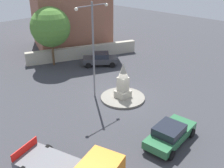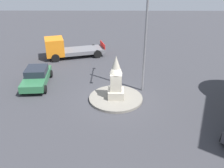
{
  "view_description": "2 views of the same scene",
  "coord_description": "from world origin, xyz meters",
  "px_view_note": "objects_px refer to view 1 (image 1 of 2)",
  "views": [
    {
      "loc": [
        -15.6,
        -13.94,
        11.25
      ],
      "look_at": [
        -0.84,
        0.54,
        1.56
      ],
      "focal_mm": 42.01,
      "sensor_mm": 36.0,
      "label": 1
    },
    {
      "loc": [
        15.55,
        -0.17,
        8.92
      ],
      "look_at": [
        0.46,
        -0.28,
        1.49
      ],
      "focal_mm": 38.39,
      "sensor_mm": 36.0,
      "label": 2
    }
  ],
  "objects_px": {
    "car_dark_grey_far_side": "(100,59)",
    "corner_building": "(69,5)",
    "monument": "(123,82)",
    "car_green_waiting": "(170,134)",
    "tree_near_wall": "(50,27)",
    "streetlamp": "(93,43)"
  },
  "relations": [
    {
      "from": "monument",
      "to": "car_green_waiting",
      "type": "bearing_deg",
      "value": -110.61
    },
    {
      "from": "monument",
      "to": "corner_building",
      "type": "xyz_separation_m",
      "value": [
        6.9,
        16.38,
        4.14
      ]
    },
    {
      "from": "streetlamp",
      "to": "car_green_waiting",
      "type": "relative_size",
      "value": 1.88
    },
    {
      "from": "car_green_waiting",
      "to": "car_dark_grey_far_side",
      "type": "height_order",
      "value": "car_dark_grey_far_side"
    },
    {
      "from": "monument",
      "to": "car_dark_grey_far_side",
      "type": "xyz_separation_m",
      "value": [
        4.38,
        7.59,
        -0.89
      ]
    },
    {
      "from": "monument",
      "to": "tree_near_wall",
      "type": "distance_m",
      "value": 12.02
    },
    {
      "from": "corner_building",
      "to": "tree_near_wall",
      "type": "distance_m",
      "value": 8.01
    },
    {
      "from": "monument",
      "to": "car_dark_grey_far_side",
      "type": "height_order",
      "value": "monument"
    },
    {
      "from": "corner_building",
      "to": "tree_near_wall",
      "type": "height_order",
      "value": "corner_building"
    },
    {
      "from": "tree_near_wall",
      "to": "streetlamp",
      "type": "bearing_deg",
      "value": -102.02
    },
    {
      "from": "car_dark_grey_far_side",
      "to": "corner_building",
      "type": "relative_size",
      "value": 0.36
    },
    {
      "from": "streetlamp",
      "to": "car_dark_grey_far_side",
      "type": "distance_m",
      "value": 9.09
    },
    {
      "from": "monument",
      "to": "car_green_waiting",
      "type": "relative_size",
      "value": 0.72
    },
    {
      "from": "streetlamp",
      "to": "car_dark_grey_far_side",
      "type": "height_order",
      "value": "streetlamp"
    },
    {
      "from": "car_green_waiting",
      "to": "car_dark_grey_far_side",
      "type": "xyz_separation_m",
      "value": [
        6.84,
        14.14,
        0.04
      ]
    },
    {
      "from": "car_green_waiting",
      "to": "tree_near_wall",
      "type": "height_order",
      "value": "tree_near_wall"
    },
    {
      "from": "streetlamp",
      "to": "car_dark_grey_far_side",
      "type": "xyz_separation_m",
      "value": [
        5.85,
        5.46,
        -4.31
      ]
    },
    {
      "from": "car_green_waiting",
      "to": "tree_near_wall",
      "type": "xyz_separation_m",
      "value": [
        3.02,
        18.21,
        3.8
      ]
    },
    {
      "from": "monument",
      "to": "car_dark_grey_far_side",
      "type": "relative_size",
      "value": 0.77
    },
    {
      "from": "monument",
      "to": "car_green_waiting",
      "type": "xyz_separation_m",
      "value": [
        -2.46,
        -6.55,
        -0.93
      ]
    },
    {
      "from": "streetlamp",
      "to": "car_green_waiting",
      "type": "distance_m",
      "value": 9.76
    },
    {
      "from": "monument",
      "to": "tree_near_wall",
      "type": "relative_size",
      "value": 0.47
    }
  ]
}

